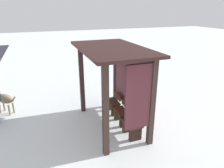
{
  "coord_description": "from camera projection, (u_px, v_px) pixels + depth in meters",
  "views": [
    {
      "loc": [
        5.37,
        -2.02,
        3.54
      ],
      "look_at": [
        -0.33,
        0.14,
        1.27
      ],
      "focal_mm": 32.71,
      "sensor_mm": 36.0,
      "label": 1
    }
  ],
  "objects": [
    {
      "name": "dog",
      "position": [
        3.0,
        99.0,
        7.19
      ],
      "size": [
        0.77,
        0.85,
        0.75
      ],
      "color": "gray",
      "rests_on": "ground"
    },
    {
      "name": "bus_shelter",
      "position": [
        120.0,
        71.0,
        5.95
      ],
      "size": [
        3.04,
        1.77,
        2.51
      ],
      "color": "#382925",
      "rests_on": "ground"
    },
    {
      "name": "bench_center_inside",
      "position": [
        122.0,
        114.0,
        6.62
      ],
      "size": [
        0.66,
        0.36,
        0.73
      ],
      "color": "#4D2719",
      "rests_on": "ground"
    },
    {
      "name": "bench_left_inside",
      "position": [
        113.0,
        105.0,
        7.29
      ],
      "size": [
        0.66,
        0.34,
        0.73
      ],
      "color": "#482819",
      "rests_on": "ground"
    },
    {
      "name": "ground_plane",
      "position": [
        112.0,
        125.0,
        6.61
      ],
      "size": [
        60.0,
        60.0,
        0.0
      ],
      "primitive_type": "plane",
      "color": "white"
    },
    {
      "name": "bench_right_inside",
      "position": [
        132.0,
        127.0,
        5.96
      ],
      "size": [
        0.66,
        0.42,
        0.71
      ],
      "color": "#57321E",
      "rests_on": "ground"
    }
  ]
}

